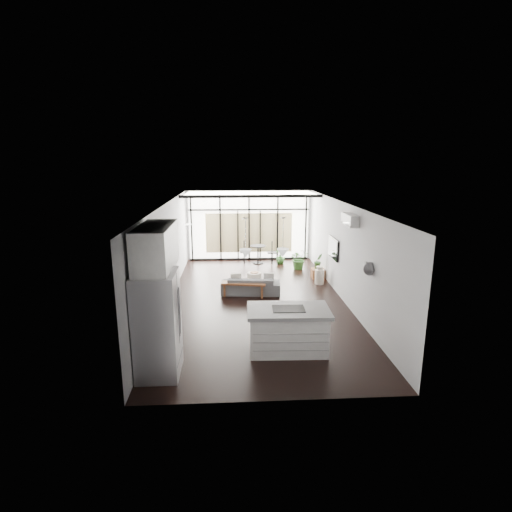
{
  "coord_description": "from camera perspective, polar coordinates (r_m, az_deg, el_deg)",
  "views": [
    {
      "loc": [
        -0.68,
        -10.95,
        3.96
      ],
      "look_at": [
        0.0,
        0.3,
        1.25
      ],
      "focal_mm": 28.0,
      "sensor_mm": 36.0,
      "label": 1
    }
  ],
  "objects": [
    {
      "name": "wall_back",
      "position": [
        16.17,
        -1.01,
        4.4
      ],
      "size": [
        5.0,
        0.02,
        2.8
      ],
      "primitive_type": "cube",
      "color": "silver",
      "rests_on": "ground"
    },
    {
      "name": "glazing",
      "position": [
        16.05,
        -0.99,
        4.34
      ],
      "size": [
        5.0,
        0.2,
        2.8
      ],
      "primitive_type": "cube",
      "color": "black",
      "rests_on": "ground"
    },
    {
      "name": "appliance_column",
      "position": [
        8.52,
        -13.3,
        -6.21
      ],
      "size": [
        0.59,
        0.62,
        2.27
      ],
      "primitive_type": "cube",
      "color": "white",
      "rests_on": "floor"
    },
    {
      "name": "milk_can",
      "position": [
        13.25,
        9.07,
        -2.71
      ],
      "size": [
        0.34,
        0.34,
        0.59
      ],
      "primitive_type": "cylinder",
      "rotation": [
        0.0,
        0.0,
        0.13
      ],
      "color": "beige",
      "rests_on": "floor"
    },
    {
      "name": "sofa",
      "position": [
        12.14,
        -0.74,
        -3.79
      ],
      "size": [
        1.82,
        0.69,
        0.7
      ],
      "primitive_type": "imported",
      "rotation": [
        0.0,
        0.0,
        3.04
      ],
      "color": "#525255",
      "rests_on": "floor"
    },
    {
      "name": "crate",
      "position": [
        13.94,
        8.82,
        -2.46
      ],
      "size": [
        0.44,
        0.44,
        0.32
      ],
      "primitive_type": "cube",
      "rotation": [
        0.0,
        0.0,
        -0.02
      ],
      "color": "brown",
      "rests_on": "floor"
    },
    {
      "name": "console_bench",
      "position": [
        11.92,
        -1.77,
        -4.81
      ],
      "size": [
        1.35,
        0.57,
        0.42
      ],
      "primitive_type": "cube",
      "rotation": [
        0.0,
        0.0,
        -0.19
      ],
      "color": "brown",
      "rests_on": "floor"
    },
    {
      "name": "tv",
      "position": [
        12.64,
        11.01,
        1.12
      ],
      "size": [
        0.05,
        1.1,
        0.65
      ],
      "primitive_type": "cube",
      "color": "black",
      "rests_on": "wall_right"
    },
    {
      "name": "pendant_left",
      "position": [
        8.53,
        -1.48,
        0.37
      ],
      "size": [
        0.26,
        0.26,
        0.18
      ],
      "primitive_type": "cone",
      "color": "white",
      "rests_on": "ceiling"
    },
    {
      "name": "pendant_right",
      "position": [
        8.59,
        3.86,
        0.44
      ],
      "size": [
        0.26,
        0.26,
        0.18
      ],
      "primitive_type": "cone",
      "color": "white",
      "rests_on": "ceiling"
    },
    {
      "name": "neighbour_building",
      "position": [
        16.17,
        -1.0,
        3.33
      ],
      "size": [
        3.5,
        0.02,
        1.6
      ],
      "primitive_type": "cube",
      "color": "beige",
      "rests_on": "ground"
    },
    {
      "name": "floor",
      "position": [
        11.66,
        0.09,
        -6.33
      ],
      "size": [
        5.0,
        10.0,
        0.0
      ],
      "primitive_type": "cube",
      "color": "black",
      "rests_on": "ground"
    },
    {
      "name": "upper_cabinets",
      "position": [
        7.76,
        -14.08,
        1.13
      ],
      "size": [
        0.62,
        1.75,
        0.86
      ],
      "primitive_type": "cube",
      "color": "white",
      "rests_on": "wall_left"
    },
    {
      "name": "ac_unit",
      "position": [
        10.71,
        13.24,
        5.06
      ],
      "size": [
        0.22,
        0.9,
        0.3
      ],
      "primitive_type": "cube",
      "color": "silver",
      "rests_on": "wall_right"
    },
    {
      "name": "pouf",
      "position": [
        13.11,
        -0.24,
        -3.2
      ],
      "size": [
        0.52,
        0.52,
        0.38
      ],
      "primitive_type": "cylinder",
      "rotation": [
        0.0,
        0.0,
        0.11
      ],
      "color": "silver",
      "rests_on": "floor"
    },
    {
      "name": "fridge",
      "position": [
        7.73,
        -13.89,
        -9.46
      ],
      "size": [
        0.77,
        0.96,
        1.99
      ],
      "primitive_type": "cube",
      "color": "#9C9BA0",
      "rests_on": "floor"
    },
    {
      "name": "wall_left",
      "position": [
        11.39,
        -12.56,
        0.2
      ],
      "size": [
        0.02,
        10.0,
        2.8
      ],
      "primitive_type": "cube",
      "color": "silver",
      "rests_on": "ground"
    },
    {
      "name": "plant_tall",
      "position": [
        14.94,
        6.16,
        -0.73
      ],
      "size": [
        0.88,
        0.94,
        0.6
      ],
      "primitive_type": "imported",
      "rotation": [
        0.0,
        0.0,
        0.28
      ],
      "color": "#316426",
      "rests_on": "floor"
    },
    {
      "name": "framed_art",
      "position": [
        10.87,
        -12.85,
        0.37
      ],
      "size": [
        0.04,
        0.7,
        0.9
      ],
      "primitive_type": "cube",
      "color": "black",
      "rests_on": "wall_left"
    },
    {
      "name": "skylight",
      "position": [
        15.01,
        -0.87,
        8.97
      ],
      "size": [
        4.7,
        1.9,
        0.06
      ],
      "primitive_type": "cube",
      "color": "white",
      "rests_on": "ceiling"
    },
    {
      "name": "wall_right",
      "position": [
        11.69,
        12.42,
        0.55
      ],
      "size": [
        0.02,
        10.0,
        2.8
      ],
      "primitive_type": "cube",
      "color": "silver",
      "rests_on": "ground"
    },
    {
      "name": "cooktop",
      "position": [
        8.42,
        4.67,
        -7.5
      ],
      "size": [
        0.69,
        0.47,
        0.01
      ],
      "primitive_type": "cube",
      "rotation": [
        0.0,
        0.0,
        -0.03
      ],
      "color": "black",
      "rests_on": "island"
    },
    {
      "name": "bistro_set",
      "position": [
        15.65,
        0.29,
        0.38
      ],
      "size": [
        1.77,
        0.94,
        0.81
      ],
      "primitive_type": "cube",
      "rotation": [
        0.0,
        0.0,
        -0.16
      ],
      "color": "black",
      "rests_on": "floor"
    },
    {
      "name": "plant_crate",
      "position": [
        13.86,
        8.86,
        -1.33
      ],
      "size": [
        0.47,
        0.62,
        0.24
      ],
      "primitive_type": "imported",
      "rotation": [
        0.0,
        0.0,
        0.33
      ],
      "color": "#316426",
      "rests_on": "crate"
    },
    {
      "name": "wall_front",
      "position": [
        6.51,
        2.86,
        -9.63
      ],
      "size": [
        5.0,
        0.02,
        2.8
      ],
      "primitive_type": "cube",
      "color": "silver",
      "rests_on": "ground"
    },
    {
      "name": "plant_med",
      "position": [
        15.66,
        3.5,
        -0.48
      ],
      "size": [
        0.61,
        0.73,
        0.36
      ],
      "primitive_type": "imported",
      "rotation": [
        0.0,
        0.0,
        -0.48
      ],
      "color": "#316426",
      "rests_on": "floor"
    },
    {
      "name": "island",
      "position": [
        8.6,
        4.61,
        -10.46
      ],
      "size": [
        1.75,
        1.08,
        0.94
      ],
      "primitive_type": "cube",
      "rotation": [
        0.0,
        0.0,
        -0.03
      ],
      "color": "white",
      "rests_on": "floor"
    },
    {
      "name": "ceiling",
      "position": [
        11.03,
        0.1,
        7.49
      ],
      "size": [
        5.0,
        10.0,
        0.0
      ],
      "primitive_type": "cube",
      "color": "white",
      "rests_on": "ground"
    }
  ]
}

